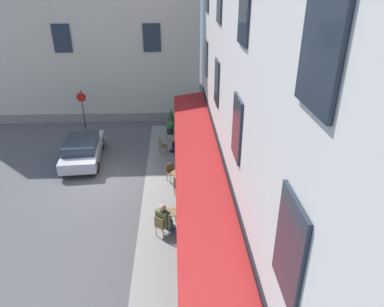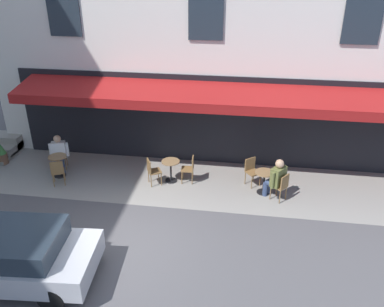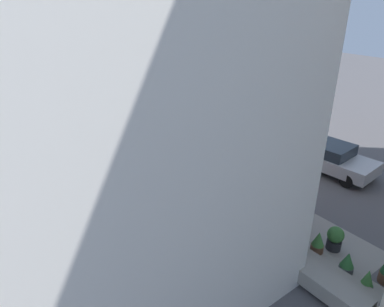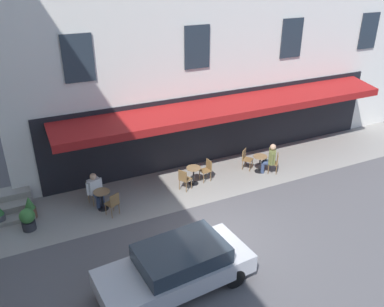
{
  "view_description": "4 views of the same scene",
  "coord_description": "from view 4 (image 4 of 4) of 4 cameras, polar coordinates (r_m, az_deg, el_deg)",
  "views": [
    {
      "loc": [
        -14.96,
        -3.33,
        8.75
      ],
      "look_at": [
        -0.41,
        -4.07,
        1.55
      ],
      "focal_mm": 33.05,
      "sensor_mm": 36.0,
      "label": 1
    },
    {
      "loc": [
        -3.13,
        7.88,
        6.76
      ],
      "look_at": [
        -1.48,
        -3.28,
        1.12
      ],
      "focal_mm": 37.12,
      "sensor_mm": 36.0,
      "label": 2
    },
    {
      "loc": [
        10.11,
        -11.91,
        7.38
      ],
      "look_at": [
        -1.39,
        -3.37,
        0.86
      ],
      "focal_mm": 32.69,
      "sensor_mm": 36.0,
      "label": 3
    },
    {
      "loc": [
        5.42,
        9.44,
        8.33
      ],
      "look_at": [
        -0.99,
        -4.0,
        1.06
      ],
      "focal_mm": 37.25,
      "sensor_mm": 36.0,
      "label": 4
    }
  ],
  "objects": [
    {
      "name": "seated_patron_in_olive",
      "position": [
        17.31,
        11.13,
        -0.58
      ],
      "size": [
        0.68,
        0.66,
        1.36
      ],
      "color": "navy",
      "rests_on": "ground_plane"
    },
    {
      "name": "potted_plant_entrance_right",
      "position": [
        14.75,
        -22.47,
        -8.66
      ],
      "size": [
        0.52,
        0.52,
        0.81
      ],
      "color": "#2D2D33",
      "rests_on": "ground_plane"
    },
    {
      "name": "cafe_table_mid_terrace",
      "position": [
        15.02,
        -12.74,
        -6.17
      ],
      "size": [
        0.6,
        0.6,
        0.75
      ],
      "color": "black",
      "rests_on": "ground_plane"
    },
    {
      "name": "cafe_table_near_entrance",
      "position": [
        16.24,
        0.23,
        -2.84
      ],
      "size": [
        0.6,
        0.6,
        0.75
      ],
      "color": "black",
      "rests_on": "ground_plane"
    },
    {
      "name": "cafe_chair_wicker_facing_street",
      "position": [
        17.54,
        7.74,
        -0.58
      ],
      "size": [
        0.56,
        0.56,
        0.91
      ],
      "color": "olive",
      "rests_on": "ground_plane"
    },
    {
      "name": "cafe_table_streetside",
      "position": [
        17.41,
        9.7,
        -1.14
      ],
      "size": [
        0.6,
        0.6,
        0.75
      ],
      "color": "black",
      "rests_on": "ground_plane"
    },
    {
      "name": "potted_plant_under_sign",
      "position": [
        15.34,
        -22.18,
        -7.17
      ],
      "size": [
        0.39,
        0.39,
        0.87
      ],
      "color": "brown",
      "rests_on": "ground_plane"
    },
    {
      "name": "cafe_chair_wicker_corner_left",
      "position": [
        15.47,
        -14.01,
        -5.05
      ],
      "size": [
        0.5,
        0.5,
        0.91
      ],
      "color": "olive",
      "rests_on": "ground_plane"
    },
    {
      "name": "cafe_chair_wicker_by_window",
      "position": [
        16.49,
        2.15,
        -2.15
      ],
      "size": [
        0.43,
        0.43,
        0.91
      ],
      "color": "olive",
      "rests_on": "ground_plane"
    },
    {
      "name": "cafe_chair_wicker_back_row",
      "position": [
        14.55,
        -11.23,
        -6.88
      ],
      "size": [
        0.53,
        0.53,
        0.91
      ],
      "color": "olive",
      "rests_on": "ground_plane"
    },
    {
      "name": "seated_companion_in_white",
      "position": [
        15.23,
        -13.65,
        -4.89
      ],
      "size": [
        0.63,
        0.61,
        1.3
      ],
      "color": "navy",
      "rests_on": "ground_plane"
    },
    {
      "name": "sidewalk_cafe_terrace",
      "position": [
        17.59,
        7.53,
        -2.48
      ],
      "size": [
        20.5,
        3.2,
        0.01
      ],
      "primitive_type": "cube",
      "color": "gray",
      "rests_on": "ground_plane"
    },
    {
      "name": "ground_plane",
      "position": [
        13.71,
        3.54,
        -11.46
      ],
      "size": [
        70.0,
        70.0,
        0.0
      ],
      "primitive_type": "plane",
      "color": "#565456"
    },
    {
      "name": "cafe_chair_wicker_near_door",
      "position": [
        17.4,
        11.79,
        -1.14
      ],
      "size": [
        0.56,
        0.56,
        0.91
      ],
      "color": "olive",
      "rests_on": "ground_plane"
    },
    {
      "name": "parked_car_silver",
      "position": [
        11.42,
        -2.16,
        -15.85
      ],
      "size": [
        4.43,
        2.13,
        1.33
      ],
      "color": "#B7B7BC",
      "rests_on": "ground_plane"
    },
    {
      "name": "cafe_chair_wicker_kerbside",
      "position": [
        15.77,
        -1.13,
        -3.55
      ],
      "size": [
        0.54,
        0.54,
        0.91
      ],
      "color": "olive",
      "rests_on": "ground_plane"
    }
  ]
}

